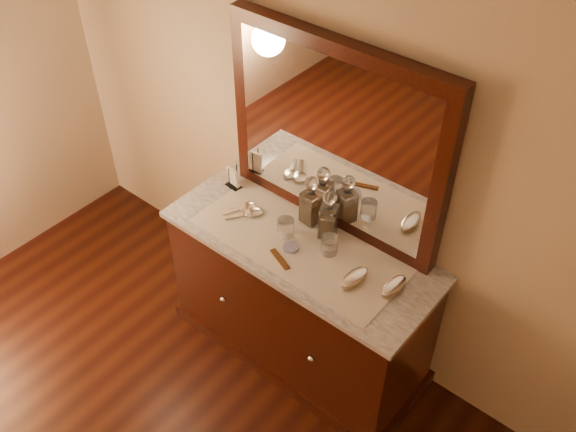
% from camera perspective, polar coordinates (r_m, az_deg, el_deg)
% --- Properties ---
extents(dresser_cabinet, '(1.40, 0.55, 0.82)m').
position_cam_1_polar(dresser_cabinet, '(3.48, 1.06, -7.62)').
color(dresser_cabinet, black).
rests_on(dresser_cabinet, floor).
extents(dresser_plinth, '(1.46, 0.59, 0.08)m').
position_cam_1_polar(dresser_plinth, '(3.77, 0.99, -11.26)').
color(dresser_plinth, black).
rests_on(dresser_plinth, floor).
extents(knob_left, '(0.04, 0.04, 0.04)m').
position_cam_1_polar(knob_left, '(3.45, -5.86, -7.51)').
color(knob_left, silver).
rests_on(knob_left, dresser_cabinet).
extents(knob_right, '(0.04, 0.04, 0.04)m').
position_cam_1_polar(knob_right, '(3.20, 2.09, -12.75)').
color(knob_right, silver).
rests_on(knob_right, dresser_cabinet).
extents(marble_top, '(1.44, 0.59, 0.03)m').
position_cam_1_polar(marble_top, '(3.17, 1.15, -2.63)').
color(marble_top, white).
rests_on(marble_top, dresser_cabinet).
extents(mirror_frame, '(1.20, 0.08, 1.00)m').
position_cam_1_polar(mirror_frame, '(2.99, 4.24, 6.99)').
color(mirror_frame, black).
rests_on(mirror_frame, marble_top).
extents(mirror_glass, '(1.06, 0.01, 0.86)m').
position_cam_1_polar(mirror_glass, '(2.97, 3.85, 6.70)').
color(mirror_glass, white).
rests_on(mirror_glass, marble_top).
extents(lace_runner, '(1.10, 0.45, 0.00)m').
position_cam_1_polar(lace_runner, '(3.15, 0.93, -2.61)').
color(lace_runner, silver).
rests_on(lace_runner, marble_top).
extents(pin_dish, '(0.09, 0.09, 0.01)m').
position_cam_1_polar(pin_dish, '(3.12, 0.27, -2.85)').
color(pin_dish, silver).
rests_on(pin_dish, lace_runner).
extents(comb, '(0.15, 0.08, 0.01)m').
position_cam_1_polar(comb, '(3.07, -0.73, -3.91)').
color(comb, brown).
rests_on(comb, lace_runner).
extents(napkin_rack, '(0.10, 0.07, 0.14)m').
position_cam_1_polar(napkin_rack, '(3.47, -4.96, 3.39)').
color(napkin_rack, black).
rests_on(napkin_rack, marble_top).
extents(decanter_left, '(0.10, 0.10, 0.29)m').
position_cam_1_polar(decanter_left, '(3.20, 2.09, 1.03)').
color(decanter_left, brown).
rests_on(decanter_left, lace_runner).
extents(decanter_right, '(0.11, 0.11, 0.28)m').
position_cam_1_polar(decanter_right, '(3.13, 3.68, -0.26)').
color(decanter_right, brown).
rests_on(decanter_right, lace_runner).
extents(brush_near, '(0.09, 0.18, 0.05)m').
position_cam_1_polar(brush_near, '(2.97, 6.02, -5.59)').
color(brush_near, '#907D58').
rests_on(brush_near, lace_runner).
extents(brush_far, '(0.08, 0.17, 0.04)m').
position_cam_1_polar(brush_far, '(2.96, 9.50, -6.31)').
color(brush_far, '#907D58').
rests_on(brush_far, lace_runner).
extents(hand_mirror_outer, '(0.13, 0.19, 0.02)m').
position_cam_1_polar(hand_mirror_outer, '(3.35, -3.94, 0.82)').
color(hand_mirror_outer, silver).
rests_on(hand_mirror_outer, lace_runner).
extents(hand_mirror_inner, '(0.16, 0.20, 0.02)m').
position_cam_1_polar(hand_mirror_inner, '(3.31, -3.42, 0.29)').
color(hand_mirror_inner, silver).
rests_on(hand_mirror_inner, lace_runner).
extents(tumblers, '(0.33, 0.12, 0.10)m').
position_cam_1_polar(tumblers, '(3.12, 1.75, -1.82)').
color(tumblers, white).
rests_on(tumblers, lace_runner).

